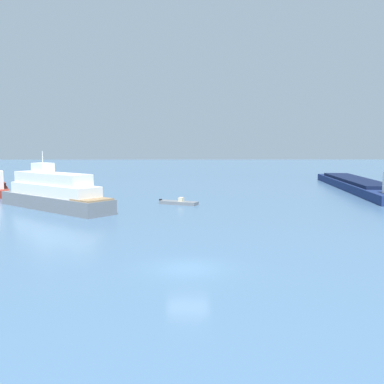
# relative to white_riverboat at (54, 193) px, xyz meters

# --- Properties ---
(ground_plane) EXTENTS (400.00, 400.00, 0.00)m
(ground_plane) POSITION_rel_white_riverboat_xyz_m (15.62, -24.65, -1.84)
(ground_plane) COLOR #476B8E
(white_riverboat) EXTENTS (15.97, 14.44, 6.71)m
(white_riverboat) POSITION_rel_white_riverboat_xyz_m (0.00, 0.00, 0.00)
(white_riverboat) COLOR slate
(white_riverboat) RESTS_ON ground
(small_motorboat) EXTENTS (5.04, 3.35, 0.92)m
(small_motorboat) POSITION_rel_white_riverboat_xyz_m (14.44, 3.57, -1.60)
(small_motorboat) COLOR slate
(small_motorboat) RESTS_ON ground
(cargo_barge) EXTENTS (10.03, 41.89, 5.85)m
(cargo_barge) POSITION_rel_white_riverboat_xyz_m (44.03, 21.00, -0.91)
(cargo_barge) COLOR navy
(cargo_barge) RESTS_ON ground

